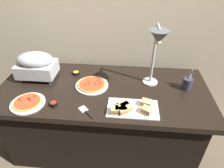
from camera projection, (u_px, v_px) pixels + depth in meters
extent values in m
plane|color=brown|center=(105.00, 142.00, 2.19)|extent=(8.00, 8.00, 0.00)
cube|color=#C6B593|center=(108.00, 22.00, 1.91)|extent=(4.40, 0.04, 2.40)
cube|color=black|center=(103.00, 90.00, 1.77)|extent=(1.90, 0.84, 0.05)
cube|color=black|center=(104.00, 120.00, 1.98)|extent=(1.75, 0.74, 0.71)
cylinder|color=#B7BABF|center=(20.00, 81.00, 1.81)|extent=(0.01, 0.01, 0.04)
cylinder|color=#B7BABF|center=(49.00, 82.00, 1.79)|extent=(0.01, 0.01, 0.04)
cylinder|color=#B7BABF|center=(29.00, 70.00, 1.97)|extent=(0.01, 0.01, 0.04)
cylinder|color=#B7BABF|center=(56.00, 72.00, 1.95)|extent=(0.01, 0.01, 0.04)
cube|color=#B7BABF|center=(37.00, 69.00, 1.83)|extent=(0.35, 0.24, 0.12)
ellipsoid|color=#B7BABF|center=(35.00, 59.00, 1.78)|extent=(0.33, 0.23, 0.13)
cylinder|color=#B7BABF|center=(150.00, 82.00, 1.82)|extent=(0.14, 0.14, 0.01)
cylinder|color=#B7BABF|center=(154.00, 55.00, 1.67)|extent=(0.02, 0.02, 0.54)
cylinder|color=#B7BABF|center=(159.00, 27.00, 1.45)|extent=(0.02, 0.15, 0.02)
cone|color=#595B60|center=(159.00, 37.00, 1.42)|extent=(0.15, 0.15, 0.10)
sphere|color=#F9EAB2|center=(158.00, 42.00, 1.44)|extent=(0.04, 0.04, 0.04)
cylinder|color=white|center=(92.00, 85.00, 1.78)|extent=(0.30, 0.30, 0.01)
cylinder|color=#C68E42|center=(92.00, 84.00, 1.77)|extent=(0.26, 0.26, 0.01)
cylinder|color=#B74723|center=(92.00, 84.00, 1.77)|extent=(0.23, 0.23, 0.00)
cylinder|color=maroon|center=(98.00, 80.00, 1.80)|extent=(0.02, 0.02, 0.00)
cylinder|color=maroon|center=(89.00, 84.00, 1.75)|extent=(0.02, 0.02, 0.00)
cylinder|color=maroon|center=(100.00, 83.00, 1.77)|extent=(0.02, 0.02, 0.00)
cylinder|color=maroon|center=(89.00, 82.00, 1.79)|extent=(0.02, 0.02, 0.00)
cylinder|color=maroon|center=(95.00, 84.00, 1.76)|extent=(0.02, 0.02, 0.00)
cylinder|color=maroon|center=(85.00, 84.00, 1.75)|extent=(0.02, 0.02, 0.00)
cylinder|color=white|center=(28.00, 103.00, 1.57)|extent=(0.27, 0.27, 0.01)
cylinder|color=#DBA856|center=(28.00, 102.00, 1.56)|extent=(0.23, 0.23, 0.01)
cylinder|color=#B74723|center=(27.00, 101.00, 1.56)|extent=(0.20, 0.20, 0.00)
cylinder|color=maroon|center=(29.00, 98.00, 1.59)|extent=(0.02, 0.02, 0.00)
cylinder|color=maroon|center=(20.00, 100.00, 1.57)|extent=(0.02, 0.02, 0.00)
cylinder|color=maroon|center=(31.00, 100.00, 1.57)|extent=(0.02, 0.02, 0.00)
cylinder|color=maroon|center=(19.00, 98.00, 1.59)|extent=(0.02, 0.02, 0.00)
cylinder|color=maroon|center=(35.00, 96.00, 1.61)|extent=(0.02, 0.02, 0.00)
cylinder|color=maroon|center=(29.00, 99.00, 1.58)|extent=(0.02, 0.02, 0.00)
cube|color=white|center=(133.00, 108.00, 1.52)|extent=(0.40, 0.23, 0.01)
cube|color=tan|center=(123.00, 112.00, 1.47)|extent=(0.08, 0.08, 0.02)
cube|color=#9E6642|center=(123.00, 111.00, 1.46)|extent=(0.08, 0.08, 0.01)
cube|color=tan|center=(123.00, 109.00, 1.45)|extent=(0.08, 0.08, 0.02)
cube|color=tan|center=(126.00, 109.00, 1.50)|extent=(0.10, 0.11, 0.02)
cube|color=#9E6642|center=(126.00, 107.00, 1.49)|extent=(0.10, 0.11, 0.01)
cube|color=tan|center=(126.00, 106.00, 1.48)|extent=(0.10, 0.11, 0.02)
cube|color=tan|center=(123.00, 107.00, 1.52)|extent=(0.10, 0.10, 0.02)
cube|color=#9E6642|center=(123.00, 105.00, 1.51)|extent=(0.10, 0.10, 0.01)
cube|color=tan|center=(124.00, 103.00, 1.50)|extent=(0.10, 0.10, 0.02)
cube|color=tan|center=(120.00, 111.00, 1.48)|extent=(0.08, 0.07, 0.02)
cube|color=#9E6642|center=(120.00, 110.00, 1.47)|extent=(0.08, 0.07, 0.01)
cube|color=tan|center=(120.00, 108.00, 1.46)|extent=(0.08, 0.07, 0.02)
cube|color=tan|center=(146.00, 105.00, 1.54)|extent=(0.09, 0.08, 0.02)
cube|color=#9E6642|center=(146.00, 103.00, 1.53)|extent=(0.09, 0.08, 0.01)
cube|color=tan|center=(146.00, 102.00, 1.52)|extent=(0.09, 0.08, 0.02)
cube|color=tan|center=(146.00, 112.00, 1.47)|extent=(0.09, 0.09, 0.02)
cube|color=#9E6642|center=(147.00, 110.00, 1.46)|extent=(0.09, 0.09, 0.01)
cube|color=tan|center=(147.00, 109.00, 1.45)|extent=(0.09, 0.09, 0.02)
cube|color=tan|center=(115.00, 112.00, 1.47)|extent=(0.06, 0.07, 0.02)
cube|color=#9E6642|center=(115.00, 110.00, 1.46)|extent=(0.06, 0.07, 0.01)
cube|color=tan|center=(115.00, 109.00, 1.45)|extent=(0.06, 0.07, 0.02)
cylinder|color=black|center=(76.00, 73.00, 1.93)|extent=(0.07, 0.07, 0.03)
cylinder|color=gold|center=(76.00, 72.00, 1.93)|extent=(0.06, 0.06, 0.01)
cylinder|color=black|center=(54.00, 104.00, 1.55)|extent=(0.06, 0.06, 0.03)
cylinder|color=maroon|center=(53.00, 103.00, 1.54)|extent=(0.05, 0.05, 0.01)
cylinder|color=#383347|center=(187.00, 84.00, 1.71)|extent=(0.08, 0.08, 0.11)
cylinder|color=#B7BABF|center=(190.00, 77.00, 1.69)|extent=(0.01, 0.04, 0.16)
cylinder|color=#B7BABF|center=(190.00, 78.00, 1.68)|extent=(0.02, 0.03, 0.16)
cylinder|color=#B7BABF|center=(188.00, 76.00, 1.69)|extent=(0.04, 0.02, 0.17)
cylinder|color=#B7BABF|center=(190.00, 77.00, 1.68)|extent=(0.01, 0.02, 0.17)
cube|color=#B7BABF|center=(83.00, 109.00, 1.52)|extent=(0.09, 0.09, 0.00)
cylinder|color=black|center=(89.00, 115.00, 1.46)|extent=(0.08, 0.08, 0.01)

